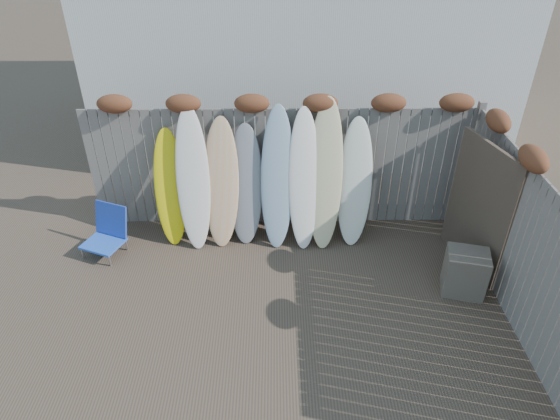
{
  "coord_description": "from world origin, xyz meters",
  "views": [
    {
      "loc": [
        -0.06,
        -4.56,
        4.82
      ],
      "look_at": [
        0.0,
        1.2,
        1.0
      ],
      "focal_mm": 32.0,
      "sensor_mm": 36.0,
      "label": 1
    }
  ],
  "objects_px": {
    "beach_chair": "(107,231)",
    "wooden_crate": "(465,272)",
    "lattice_panel": "(479,208)",
    "surfboard_0": "(170,188)"
  },
  "relations": [
    {
      "from": "lattice_panel",
      "to": "surfboard_0",
      "type": "bearing_deg",
      "value": 155.0
    },
    {
      "from": "beach_chair",
      "to": "surfboard_0",
      "type": "height_order",
      "value": "surfboard_0"
    },
    {
      "from": "beach_chair",
      "to": "lattice_panel",
      "type": "xyz_separation_m",
      "value": [
        5.44,
        -0.36,
        0.63
      ]
    },
    {
      "from": "beach_chair",
      "to": "surfboard_0",
      "type": "distance_m",
      "value": 1.16
    },
    {
      "from": "beach_chair",
      "to": "surfboard_0",
      "type": "relative_size",
      "value": 0.41
    },
    {
      "from": "surfboard_0",
      "to": "beach_chair",
      "type": "bearing_deg",
      "value": -163.3
    },
    {
      "from": "wooden_crate",
      "to": "lattice_panel",
      "type": "bearing_deg",
      "value": 67.1
    },
    {
      "from": "beach_chair",
      "to": "lattice_panel",
      "type": "distance_m",
      "value": 5.48
    },
    {
      "from": "lattice_panel",
      "to": "wooden_crate",
      "type": "bearing_deg",
      "value": -128.63
    },
    {
      "from": "beach_chair",
      "to": "wooden_crate",
      "type": "relative_size",
      "value": 1.17
    }
  ]
}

